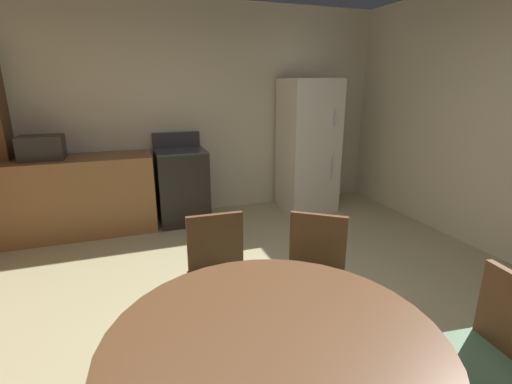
% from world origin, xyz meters
% --- Properties ---
extents(ground_plane, '(14.00, 14.00, 0.00)m').
position_xyz_m(ground_plane, '(0.00, 0.00, 0.00)').
color(ground_plane, tan).
extents(wall_back, '(5.53, 0.12, 2.70)m').
position_xyz_m(wall_back, '(0.00, 2.94, 1.35)').
color(wall_back, beige).
rests_on(wall_back, ground).
extents(kitchen_counter, '(1.89, 0.60, 0.90)m').
position_xyz_m(kitchen_counter, '(-1.52, 2.54, 0.45)').
color(kitchen_counter, olive).
rests_on(kitchen_counter, ground).
extents(oven_range, '(0.60, 0.60, 1.10)m').
position_xyz_m(oven_range, '(-0.22, 2.55, 0.47)').
color(oven_range, black).
rests_on(oven_range, ground).
extents(refrigerator, '(0.68, 0.68, 1.76)m').
position_xyz_m(refrigerator, '(1.49, 2.49, 0.88)').
color(refrigerator, silver).
rests_on(refrigerator, ground).
extents(microwave, '(0.44, 0.32, 0.26)m').
position_xyz_m(microwave, '(-1.70, 2.54, 1.03)').
color(microwave, '#2D2B28').
rests_on(microwave, kitchen_counter).
extents(dining_table, '(1.33, 1.33, 0.76)m').
position_xyz_m(dining_table, '(-0.37, -0.85, 0.61)').
color(dining_table, brown).
rests_on(dining_table, ground).
extents(chair_northeast, '(0.56, 0.56, 0.87)m').
position_xyz_m(chair_northeast, '(0.25, -0.03, 0.50)').
color(chair_northeast, brown).
rests_on(chair_northeast, ground).
extents(chair_east, '(0.44, 0.44, 0.87)m').
position_xyz_m(chair_east, '(0.65, -0.97, 0.50)').
color(chair_east, brown).
rests_on(chair_east, ground).
extents(chair_north, '(0.41, 0.41, 0.87)m').
position_xyz_m(chair_north, '(-0.34, 0.17, 0.50)').
color(chair_north, brown).
rests_on(chair_north, ground).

